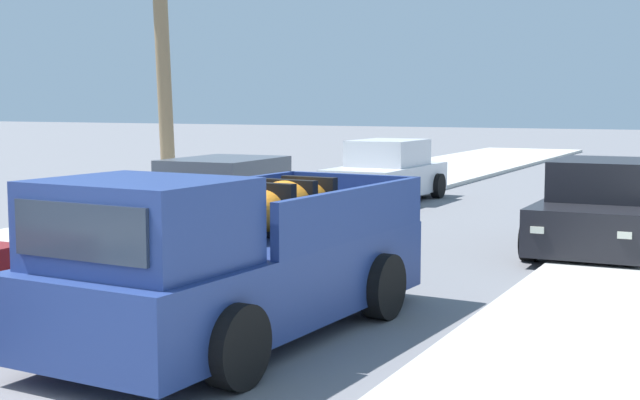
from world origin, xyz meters
TOP-DOWN VIEW (x-y plane):
  - sidewalk_left at (-4.96, 12.00)m, footprint 4.71×60.00m
  - curb_left at (-4.01, 12.00)m, footprint 0.16×60.00m
  - pickup_truck at (0.50, 4.38)m, footprint 2.43×5.31m
  - car_left_near at (3.07, 11.79)m, footprint 2.07×4.28m
  - car_right_near at (-3.01, 17.34)m, footprint 2.05×4.27m
  - car_left_mid at (-2.79, 9.50)m, footprint 2.15×4.31m

SIDE VIEW (x-z plane):
  - curb_left at x=-4.01m, z-range 0.00..0.10m
  - sidewalk_left at x=-4.96m, z-range 0.00..0.12m
  - car_left_near at x=3.07m, z-range -0.06..1.48m
  - car_right_near at x=-3.01m, z-range -0.06..1.48m
  - car_left_mid at x=-2.79m, z-range -0.06..1.48m
  - pickup_truck at x=0.50m, z-range -0.09..1.71m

